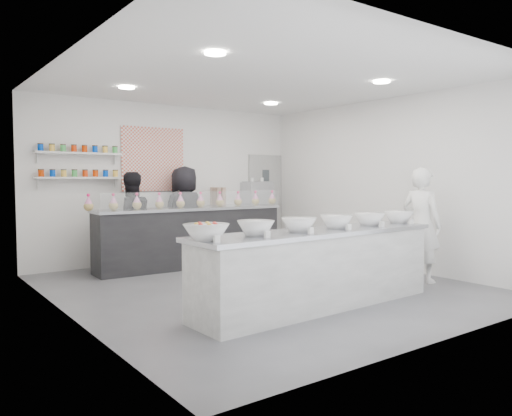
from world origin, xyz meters
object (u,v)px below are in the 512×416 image
(espresso_ledge, at_px, (242,229))
(staff_right, at_px, (184,214))
(staff_left, at_px, (130,221))
(prep_counter, at_px, (318,268))
(espresso_machine, at_px, (257,193))
(back_bar, at_px, (191,237))
(woman_prep, at_px, (421,225))

(espresso_ledge, xyz_separation_m, staff_right, (-1.45, -0.18, 0.38))
(staff_left, bearing_deg, prep_counter, 106.94)
(staff_left, distance_m, staff_right, 1.13)
(espresso_machine, bearing_deg, espresso_ledge, 180.00)
(staff_left, bearing_deg, espresso_machine, -170.48)
(espresso_machine, height_order, staff_left, staff_left)
(prep_counter, xyz_separation_m, staff_left, (-0.89, 3.80, 0.37))
(espresso_machine, bearing_deg, back_bar, -160.33)
(prep_counter, bearing_deg, staff_left, 101.24)
(woman_prep, xyz_separation_m, staff_right, (-2.10, 3.74, 0.03))
(prep_counter, bearing_deg, staff_right, 84.66)
(prep_counter, bearing_deg, back_bar, 86.75)
(prep_counter, height_order, espresso_ledge, espresso_ledge)
(prep_counter, relative_size, back_bar, 1.01)
(staff_left, xyz_separation_m, staff_right, (1.12, 0.12, 0.06))
(back_bar, relative_size, staff_left, 2.04)
(back_bar, xyz_separation_m, staff_left, (-0.97, 0.41, 0.31))
(back_bar, bearing_deg, woman_prep, -53.09)
(back_bar, height_order, staff_left, staff_left)
(espresso_ledge, distance_m, espresso_machine, 0.85)
(staff_left, height_order, staff_right, staff_right)
(back_bar, relative_size, espresso_machine, 5.82)
(prep_counter, distance_m, staff_left, 3.92)
(prep_counter, relative_size, espresso_machine, 5.91)
(back_bar, height_order, espresso_ledge, back_bar)
(espresso_ledge, bearing_deg, staff_right, -172.91)
(back_bar, bearing_deg, espresso_ledge, 25.82)
(prep_counter, relative_size, woman_prep, 2.00)
(espresso_ledge, distance_m, staff_left, 2.61)
(espresso_ledge, relative_size, staff_right, 0.78)
(back_bar, distance_m, espresso_machine, 2.24)
(prep_counter, xyz_separation_m, back_bar, (0.07, 3.39, 0.06))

